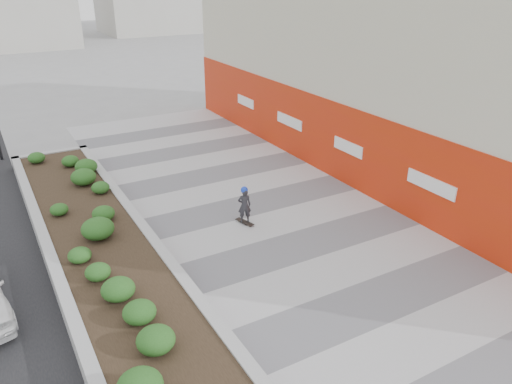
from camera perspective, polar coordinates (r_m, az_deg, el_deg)
ground at (r=12.20m, az=19.69°, el=-15.96°), size 160.00×160.00×0.00m
walkway at (r=13.84m, az=10.43°, el=-9.48°), size 8.00×36.00×0.01m
building at (r=21.03m, az=15.86°, el=13.45°), size 6.04×24.08×8.00m
planter at (r=14.68m, az=-17.08°, el=-6.21°), size 3.00×18.00×0.90m
manhole_cover at (r=14.12m, az=12.02°, el=-8.88°), size 0.44×0.44×0.01m
skateboarder at (r=15.95m, az=-1.33°, el=-1.51°), size 0.49×0.75×1.31m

